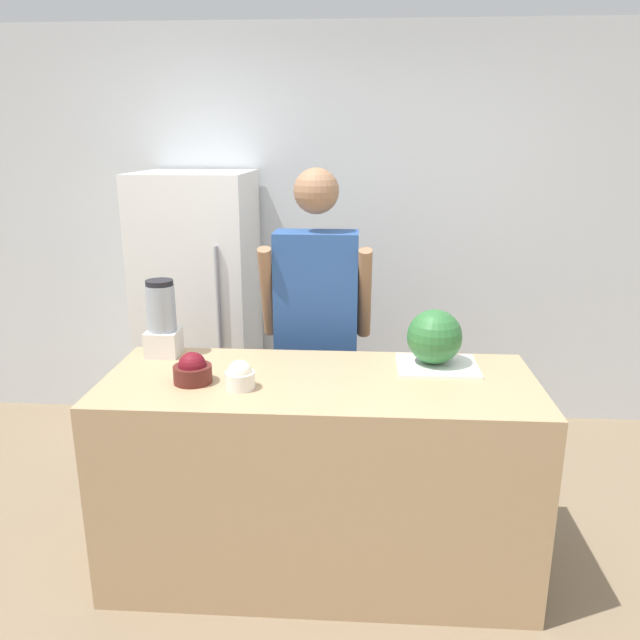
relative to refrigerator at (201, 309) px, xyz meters
The scene contains 10 objects.
ground_plane 2.05m from the refrigerator, 63.18° to the right, with size 14.00×14.00×0.00m, color #7F6B51.
wall_back 1.03m from the refrigerator, 25.67° to the left, with size 8.00×0.06×2.60m.
counter_island 1.59m from the refrigerator, 56.99° to the right, with size 1.85×0.74×0.91m.
refrigerator is the anchor object (origin of this frame).
person 1.00m from the refrigerator, 38.54° to the right, with size 0.57×0.27×1.76m.
cutting_board 1.76m from the refrigerator, 39.53° to the right, with size 0.35×0.29×0.01m.
watermelon 1.75m from the refrigerator, 39.39° to the right, with size 0.24×0.24×0.24m.
bowl_cherries 1.41m from the refrigerator, 77.05° to the right, with size 0.16×0.16×0.13m.
bowl_cream 1.52m from the refrigerator, 69.73° to the right, with size 0.12×0.12×0.12m.
blender 1.06m from the refrigerator, 85.11° to the right, with size 0.15×0.15×0.36m.
Camera 1 is at (0.16, -2.10, 1.89)m, focal length 35.00 mm.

